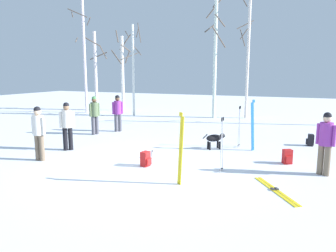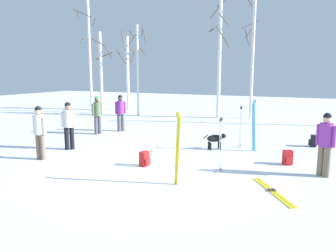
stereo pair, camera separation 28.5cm
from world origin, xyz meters
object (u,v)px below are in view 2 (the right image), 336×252
at_px(ski_pair_planted_0, 254,126).
at_px(ski_pair_planted_1, 178,150).
at_px(birch_tree_3, 138,68).
at_px(birch_tree_1, 89,53).
at_px(birch_tree_5, 253,51).
at_px(person_4, 69,123).
at_px(backpack_2, 288,158).
at_px(birch_tree_4, 220,52).
at_px(dog, 216,139).
at_px(birch_tree_0, 101,70).
at_px(backpack_0, 313,141).
at_px(backpack_1, 145,159).
at_px(person_0, 39,129).
at_px(ski_poles_0, 220,143).
at_px(ski_pair_lying_0, 273,191).
at_px(water_bottle_0, 152,154).
at_px(person_1, 97,112).
at_px(person_2, 121,111).
at_px(ski_poles_1, 241,126).
at_px(person_3, 325,140).
at_px(birch_tree_2, 128,71).

bearing_deg(ski_pair_planted_0, ski_pair_planted_1, -104.15).
xyz_separation_m(ski_pair_planted_0, birch_tree_3, (-8.40, 6.54, 2.11)).
height_order(birch_tree_1, birch_tree_5, birch_tree_1).
relative_size(person_4, backpack_2, 3.90).
xyz_separation_m(ski_pair_planted_0, birch_tree_4, (-3.44, 7.65, 3.02)).
height_order(dog, ski_pair_planted_0, ski_pair_planted_0).
relative_size(birch_tree_0, birch_tree_5, 0.73).
height_order(ski_pair_planted_0, birch_tree_1, birch_tree_1).
relative_size(ski_pair_planted_1, birch_tree_5, 0.24).
height_order(backpack_0, backpack_1, same).
xyz_separation_m(ski_pair_planted_0, backpack_2, (1.25, -1.24, -0.69)).
relative_size(ski_pair_planted_1, birch_tree_1, 0.23).
relative_size(person_0, backpack_0, 3.90).
height_order(ski_poles_0, birch_tree_3, birch_tree_3).
relative_size(ski_pair_planted_0, birch_tree_1, 0.23).
xyz_separation_m(person_0, birch_tree_4, (2.52, 11.56, 2.94)).
height_order(person_0, ski_pair_lying_0, person_0).
height_order(backpack_2, water_bottle_0, backpack_2).
relative_size(birch_tree_1, birch_tree_5, 1.02).
bearing_deg(backpack_2, person_4, -170.37).
height_order(ski_poles_0, birch_tree_5, birch_tree_5).
distance_m(ski_pair_planted_0, ski_poles_0, 2.85).
bearing_deg(ski_pair_planted_0, backpack_2, -44.82).
relative_size(person_1, ski_pair_planted_1, 0.95).
bearing_deg(backpack_1, birch_tree_1, 134.44).
distance_m(person_2, birch_tree_4, 7.53).
distance_m(person_4, birch_tree_1, 11.41).
bearing_deg(birch_tree_5, person_4, -112.34).
height_order(person_4, birch_tree_4, birch_tree_4).
xyz_separation_m(ski_pair_planted_1, backpack_1, (-1.53, 1.10, -0.69)).
bearing_deg(backpack_1, backpack_2, 26.57).
bearing_deg(person_4, birch_tree_3, 104.54).
bearing_deg(backpack_0, person_2, -177.99).
bearing_deg(ski_pair_planted_1, person_0, 175.85).
xyz_separation_m(person_0, ski_poles_1, (5.43, 4.28, -0.16)).
bearing_deg(birch_tree_4, person_1, -115.52).
distance_m(person_4, ski_pair_lying_0, 7.36).
xyz_separation_m(ski_pair_planted_1, birch_tree_3, (-7.32, 10.81, 2.12)).
xyz_separation_m(dog, ski_pair_planted_0, (1.27, 0.27, 0.52)).
bearing_deg(birch_tree_4, backpack_0, -48.14).
height_order(backpack_0, birch_tree_0, birch_tree_0).
relative_size(person_3, dog, 2.43).
height_order(person_3, backpack_0, person_3).
xyz_separation_m(ski_pair_planted_0, birch_tree_2, (-10.61, 8.89, 1.97)).
height_order(birch_tree_1, birch_tree_2, birch_tree_1).
bearing_deg(person_2, backpack_0, 2.01).
distance_m(ski_poles_1, birch_tree_5, 8.60).
distance_m(dog, backpack_0, 3.74).
bearing_deg(birch_tree_1, ski_pair_planted_1, -44.38).
bearing_deg(person_4, birch_tree_5, 67.66).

